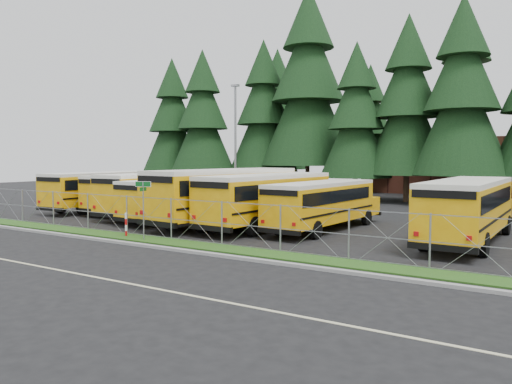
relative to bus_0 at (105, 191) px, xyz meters
The scene contains 27 objects.
ground 15.69m from the bus_0, 24.23° to the right, with size 120.00×120.00×0.00m, color black.
curb 17.19m from the bus_0, 33.72° to the right, with size 50.00×0.25×0.12m, color gray.
grass_verge 16.46m from the bus_0, 29.65° to the right, with size 50.00×1.40×0.06m, color #1A4C15.
road_lane_line 20.32m from the bus_0, 45.32° to the right, with size 50.00×0.12×0.01m, color beige.
chainlink_fence 16.07m from the bus_0, 27.48° to the right, with size 44.00×0.10×2.00m, color gray, non-canonical shape.
brick_building 39.25m from the bus_0, 58.91° to the left, with size 22.00×10.00×6.00m, color brown.
bus_0 is the anchor object (origin of this frame).
bus_1 3.22m from the bus_0, 13.36° to the left, with size 2.45×10.37×2.72m, color orange, non-canonical shape.
bus_2 6.14m from the bus_0, ahead, with size 2.60×11.01×2.89m, color orange, non-canonical shape.
bus_3 9.00m from the bus_0, ahead, with size 2.33×9.89×2.59m, color orange, non-canonical shape.
bus_4 12.43m from the bus_0, ahead, with size 2.92×12.36×3.24m, color orange, non-canonical shape.
bus_5 15.20m from the bus_0, ahead, with size 2.70×11.42×2.99m, color orange, non-canonical shape.
bus_6 18.18m from the bus_0, ahead, with size 2.36×10.02×2.63m, color orange, non-canonical shape.
bus_east 25.42m from the bus_0, ahead, with size 2.63×11.13×2.92m, color orange, non-canonical shape.
street_sign 14.95m from the bus_0, 34.03° to the right, with size 0.82×0.54×2.81m.
striped_bollard 13.50m from the bus_0, 36.53° to the right, with size 0.11×0.11×1.20m, color #B20C0C.
light_standard 11.98m from the bus_0, 65.12° to the left, with size 0.70×0.35×10.14m.
conifer_0 20.86m from the bus_0, 117.29° to the left, with size 6.82×6.82×15.08m, color black, non-canonical shape.
conifer_1 18.63m from the bus_0, 103.92° to the left, with size 6.95×6.95×15.37m, color black, non-canonical shape.
conifer_2 21.53m from the bus_0, 86.25° to the left, with size 7.40×7.40×16.37m, color black, non-canonical shape.
conifer_3 23.47m from the bus_0, 72.56° to the left, with size 9.55×9.55×21.13m, color black, non-canonical shape.
conifer_4 22.60m from the bus_0, 54.40° to the left, with size 6.46×6.46×14.29m, color black, non-canonical shape.
conifer_5 26.34m from the bus_0, 48.18° to the left, with size 7.40×7.40×16.37m, color black, non-canonical shape.
conifer_6 28.80m from the bus_0, 39.19° to the left, with size 7.66×7.66×16.93m, color black, non-canonical shape.
conifer_10 28.48m from the bus_0, 92.31° to the left, with size 7.68×7.68×16.99m, color black, non-canonical shape.
conifer_11 31.57m from the bus_0, 71.50° to the left, with size 6.49×6.49×14.35m, color black, non-canonical shape.
conifer_12 34.79m from the bus_0, 53.30° to the left, with size 8.45×8.45×18.68m, color black, non-canonical shape.
Camera 1 is at (15.11, -18.78, 3.94)m, focal length 35.00 mm.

